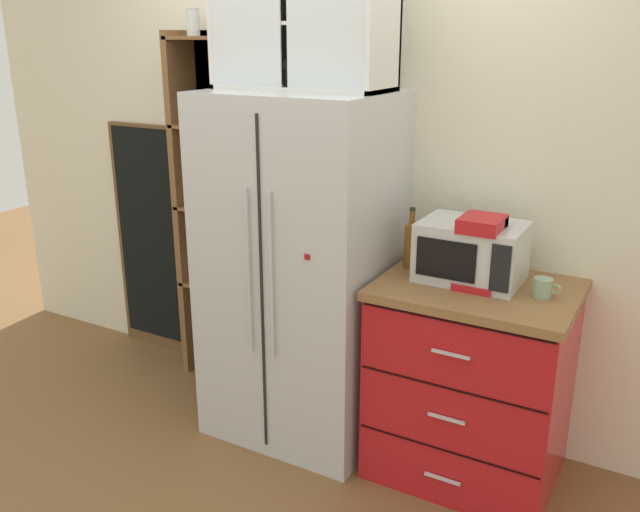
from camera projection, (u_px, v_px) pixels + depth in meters
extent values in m
plane|color=brown|center=(304.00, 421.00, 3.57)|extent=(10.64, 10.64, 0.00)
cube|color=silver|center=(341.00, 172.00, 3.50)|extent=(4.95, 0.10, 2.55)
cube|color=silver|center=(302.00, 269.00, 3.30)|extent=(0.85, 0.70, 1.72)
cube|color=black|center=(262.00, 292.00, 3.00)|extent=(0.01, 0.01, 1.58)
cylinder|color=silver|center=(249.00, 273.00, 2.99)|extent=(0.02, 0.02, 0.77)
cylinder|color=silver|center=(271.00, 277.00, 2.94)|extent=(0.02, 0.02, 0.77)
cube|color=#A8161C|center=(307.00, 257.00, 2.83)|extent=(0.02, 0.01, 0.02)
cube|color=brown|center=(232.00, 210.00, 3.89)|extent=(0.51, 0.04, 1.98)
cube|color=brown|center=(188.00, 210.00, 3.88)|extent=(0.04, 0.23, 1.98)
cube|color=brown|center=(249.00, 220.00, 3.68)|extent=(0.04, 0.23, 1.98)
cube|color=brown|center=(221.00, 285.00, 3.91)|extent=(0.45, 0.23, 0.02)
cylinder|color=silver|center=(204.00, 272.00, 3.94)|extent=(0.07, 0.07, 0.11)
cylinder|color=beige|center=(204.00, 274.00, 3.94)|extent=(0.06, 0.06, 0.07)
cylinder|color=#B2B2B7|center=(203.00, 262.00, 3.92)|extent=(0.06, 0.06, 0.01)
cylinder|color=silver|center=(221.00, 273.00, 3.88)|extent=(0.08, 0.08, 0.14)
cylinder|color=brown|center=(221.00, 276.00, 3.89)|extent=(0.07, 0.07, 0.09)
cylinder|color=#B2B2B7|center=(220.00, 261.00, 3.86)|extent=(0.08, 0.08, 0.01)
cylinder|color=silver|center=(237.00, 276.00, 3.84)|extent=(0.06, 0.06, 0.13)
cylinder|color=#E0C67F|center=(237.00, 279.00, 3.84)|extent=(0.05, 0.05, 0.09)
cylinder|color=#B2B2B7|center=(237.00, 265.00, 3.82)|extent=(0.06, 0.06, 0.01)
cube|color=brown|center=(217.00, 209.00, 3.77)|extent=(0.45, 0.23, 0.02)
cylinder|color=silver|center=(207.00, 197.00, 3.80)|extent=(0.08, 0.08, 0.10)
cylinder|color=#B77A38|center=(207.00, 199.00, 3.81)|extent=(0.07, 0.07, 0.07)
cylinder|color=#B2B2B7|center=(206.00, 187.00, 3.79)|extent=(0.08, 0.08, 0.01)
cylinder|color=silver|center=(229.00, 201.00, 3.68)|extent=(0.08, 0.08, 0.11)
cylinder|color=white|center=(229.00, 204.00, 3.69)|extent=(0.07, 0.07, 0.07)
cylinder|color=#B2B2B7|center=(229.00, 190.00, 3.66)|extent=(0.07, 0.07, 0.01)
cube|color=brown|center=(213.00, 127.00, 3.62)|extent=(0.45, 0.23, 0.02)
cylinder|color=silver|center=(199.00, 112.00, 3.63)|extent=(0.06, 0.06, 0.13)
cylinder|color=white|center=(199.00, 116.00, 3.63)|extent=(0.05, 0.05, 0.09)
cylinder|color=#B2B2B7|center=(198.00, 98.00, 3.60)|extent=(0.06, 0.06, 0.01)
cylinder|color=silver|center=(227.00, 113.00, 3.57)|extent=(0.07, 0.07, 0.14)
cylinder|color=#CCB78C|center=(227.00, 117.00, 3.57)|extent=(0.06, 0.06, 0.09)
cylinder|color=#B2B2B7|center=(226.00, 98.00, 3.54)|extent=(0.06, 0.06, 0.01)
cube|color=brown|center=(209.00, 38.00, 3.48)|extent=(0.45, 0.23, 0.02)
cylinder|color=silver|center=(193.00, 24.00, 3.50)|extent=(0.07, 0.07, 0.12)
cylinder|color=#382316|center=(193.00, 27.00, 3.50)|extent=(0.06, 0.06, 0.08)
cylinder|color=#B2B2B7|center=(192.00, 10.00, 3.48)|extent=(0.07, 0.07, 0.01)
cylinder|color=silver|center=(223.00, 26.00, 3.41)|extent=(0.08, 0.08, 0.10)
cylinder|color=#2D2D2D|center=(223.00, 29.00, 3.42)|extent=(0.07, 0.07, 0.07)
cylinder|color=#B2B2B7|center=(223.00, 14.00, 3.39)|extent=(0.07, 0.07, 0.01)
cube|color=red|center=(471.00, 384.00, 3.05)|extent=(0.81, 0.63, 0.89)
cube|color=olive|center=(478.00, 289.00, 2.90)|extent=(0.84, 0.66, 0.04)
cube|color=black|center=(445.00, 451.00, 2.84)|extent=(0.79, 0.00, 0.01)
cube|color=silver|center=(442.00, 479.00, 2.87)|extent=(0.16, 0.01, 0.01)
cube|color=black|center=(449.00, 389.00, 2.74)|extent=(0.79, 0.00, 0.01)
cube|color=silver|center=(446.00, 419.00, 2.78)|extent=(0.16, 0.01, 0.01)
cube|color=black|center=(454.00, 322.00, 2.65)|extent=(0.79, 0.00, 0.01)
cube|color=silver|center=(451.00, 354.00, 2.69)|extent=(0.16, 0.01, 0.01)
cube|color=silver|center=(471.00, 251.00, 2.92)|extent=(0.44, 0.32, 0.26)
cube|color=black|center=(446.00, 260.00, 2.82)|extent=(0.26, 0.01, 0.17)
cube|color=black|center=(500.00, 269.00, 2.71)|extent=(0.08, 0.01, 0.20)
cube|color=red|center=(477.00, 283.00, 2.88)|extent=(0.17, 0.20, 0.03)
cube|color=red|center=(484.00, 249.00, 2.89)|extent=(0.17, 0.06, 0.30)
cube|color=red|center=(482.00, 224.00, 2.79)|extent=(0.17, 0.20, 0.06)
cylinder|color=black|center=(478.00, 267.00, 2.84)|extent=(0.11, 0.11, 0.12)
cylinder|color=#8CA37F|center=(543.00, 288.00, 2.75)|extent=(0.08, 0.08, 0.08)
torus|color=#8CA37F|center=(555.00, 289.00, 2.73)|extent=(0.05, 0.01, 0.05)
cylinder|color=brown|center=(411.00, 246.00, 3.08)|extent=(0.07, 0.07, 0.21)
cone|color=brown|center=(412.00, 224.00, 3.05)|extent=(0.07, 0.07, 0.04)
cylinder|color=brown|center=(412.00, 218.00, 3.04)|extent=(0.03, 0.03, 0.07)
cylinder|color=black|center=(413.00, 209.00, 3.03)|extent=(0.03, 0.03, 0.01)
cube|color=silver|center=(319.00, 24.00, 3.08)|extent=(0.81, 0.02, 0.57)
cube|color=silver|center=(303.00, 88.00, 3.04)|extent=(0.81, 0.32, 0.02)
cube|color=silver|center=(230.00, 24.00, 3.14)|extent=(0.02, 0.32, 0.57)
cube|color=silver|center=(385.00, 23.00, 2.77)|extent=(0.02, 0.32, 0.57)
cube|color=silver|center=(302.00, 23.00, 2.95)|extent=(0.78, 0.30, 0.02)
cube|color=silver|center=(244.00, 23.00, 2.92)|extent=(0.37, 0.01, 0.53)
cube|color=silver|center=(326.00, 23.00, 2.73)|extent=(0.37, 0.01, 0.53)
cylinder|color=silver|center=(251.00, 83.00, 3.17)|extent=(0.05, 0.05, 0.00)
cylinder|color=silver|center=(251.00, 76.00, 3.16)|extent=(0.01, 0.01, 0.07)
cone|color=silver|center=(251.00, 62.00, 3.14)|extent=(0.06, 0.06, 0.05)
cylinder|color=silver|center=(285.00, 84.00, 3.08)|extent=(0.05, 0.05, 0.00)
cylinder|color=silver|center=(285.00, 77.00, 3.07)|extent=(0.01, 0.01, 0.07)
cone|color=silver|center=(285.00, 63.00, 3.05)|extent=(0.06, 0.06, 0.05)
cylinder|color=silver|center=(321.00, 86.00, 2.99)|extent=(0.05, 0.05, 0.00)
cylinder|color=silver|center=(321.00, 78.00, 2.98)|extent=(0.01, 0.01, 0.07)
cone|color=silver|center=(321.00, 64.00, 2.96)|extent=(0.06, 0.06, 0.05)
cylinder|color=silver|center=(359.00, 87.00, 2.90)|extent=(0.05, 0.05, 0.00)
cylinder|color=silver|center=(359.00, 79.00, 2.89)|extent=(0.01, 0.01, 0.07)
cone|color=silver|center=(360.00, 65.00, 2.87)|extent=(0.06, 0.06, 0.05)
cylinder|color=white|center=(257.00, 14.00, 3.05)|extent=(0.06, 0.06, 0.07)
cylinder|color=white|center=(302.00, 14.00, 2.94)|extent=(0.06, 0.06, 0.07)
cylinder|color=white|center=(352.00, 13.00, 2.83)|extent=(0.06, 0.06, 0.07)
cube|color=brown|center=(156.00, 241.00, 4.21)|extent=(0.60, 0.04, 1.45)
cube|color=black|center=(153.00, 237.00, 4.18)|extent=(0.54, 0.01, 1.35)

